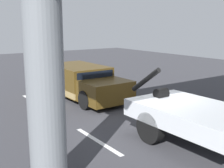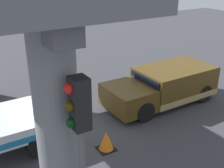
% 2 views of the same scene
% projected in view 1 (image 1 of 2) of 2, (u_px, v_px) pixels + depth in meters
% --- Properties ---
extents(ground_plane, '(60.00, 40.00, 0.10)m').
position_uv_depth(ground_plane, '(153.00, 128.00, 10.48)').
color(ground_plane, '#38383D').
extents(lane_stripe_west, '(2.60, 0.16, 0.01)m').
position_uv_depth(lane_stripe_west, '(32.00, 101.00, 13.98)').
color(lane_stripe_west, silver).
rests_on(lane_stripe_west, ground).
extents(lane_stripe_mid, '(2.60, 0.16, 0.01)m').
position_uv_depth(lane_stripe_mid, '(98.00, 141.00, 9.16)').
color(lane_stripe_mid, silver).
rests_on(lane_stripe_mid, ground).
extents(towed_van_green, '(5.22, 2.26, 1.58)m').
position_uv_depth(towed_van_green, '(83.00, 82.00, 14.47)').
color(towed_van_green, '#4C3814').
rests_on(towed_van_green, ground).
extents(traffic_cone_orange, '(0.59, 0.59, 0.70)m').
position_uv_depth(traffic_cone_orange, '(169.00, 104.00, 12.24)').
color(traffic_cone_orange, orange).
rests_on(traffic_cone_orange, ground).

